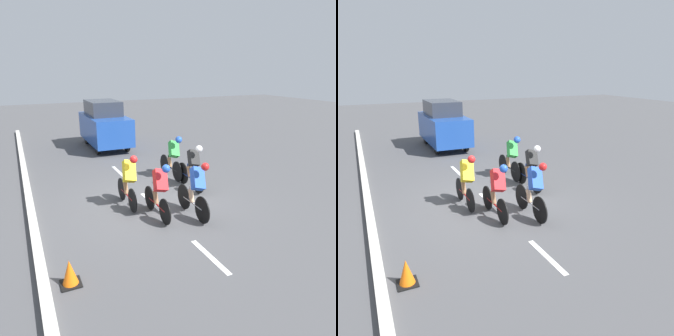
# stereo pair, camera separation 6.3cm
# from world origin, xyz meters

# --- Properties ---
(ground_plane) EXTENTS (60.00, 60.00, 0.00)m
(ground_plane) POSITION_xyz_m (0.00, 0.00, 0.00)
(ground_plane) COLOR #4C4C4F
(lane_stripe_near) EXTENTS (0.12, 1.40, 0.01)m
(lane_stripe_near) POSITION_xyz_m (0.00, 3.04, 0.00)
(lane_stripe_near) COLOR white
(lane_stripe_near) RESTS_ON ground
(lane_stripe_mid) EXTENTS (0.12, 1.40, 0.01)m
(lane_stripe_mid) POSITION_xyz_m (0.00, -0.16, 0.00)
(lane_stripe_mid) COLOR white
(lane_stripe_mid) RESTS_ON ground
(lane_stripe_far) EXTENTS (0.12, 1.40, 0.01)m
(lane_stripe_far) POSITION_xyz_m (0.00, -3.36, 0.00)
(lane_stripe_far) COLOR white
(lane_stripe_far) RESTS_ON ground
(curb) EXTENTS (0.20, 26.42, 0.14)m
(curb) POSITION_xyz_m (3.20, -0.16, 0.07)
(curb) COLOR beige
(curb) RESTS_ON ground
(cyclist_black) EXTENTS (0.43, 1.71, 1.47)m
(cyclist_black) POSITION_xyz_m (-1.61, -0.59, 0.76)
(cyclist_black) COLOR black
(cyclist_black) RESTS_ON ground
(cyclist_yellow) EXTENTS (0.44, 1.62, 1.52)m
(cyclist_yellow) POSITION_xyz_m (0.67, -0.11, 0.80)
(cyclist_yellow) COLOR black
(cyclist_yellow) RESTS_ON ground
(cyclist_red) EXTENTS (0.43, 1.66, 1.48)m
(cyclist_red) POSITION_xyz_m (0.19, 0.89, 0.77)
(cyclist_red) COLOR black
(cyclist_red) RESTS_ON ground
(cyclist_blue) EXTENTS (0.46, 1.66, 1.51)m
(cyclist_blue) POSITION_xyz_m (-0.69, 1.23, 0.78)
(cyclist_blue) COLOR black
(cyclist_blue) RESTS_ON ground
(cyclist_green) EXTENTS (0.46, 1.73, 1.52)m
(cyclist_green) POSITION_xyz_m (-1.54, -1.83, 0.81)
(cyclist_green) COLOR black
(cyclist_green) RESTS_ON ground
(support_car) EXTENTS (1.70, 3.85, 2.23)m
(support_car) POSITION_xyz_m (-0.60, -7.41, 1.11)
(support_car) COLOR black
(support_car) RESTS_ON ground
(traffic_cone) EXTENTS (0.36, 0.36, 0.49)m
(traffic_cone) POSITION_xyz_m (2.75, 2.75, 0.24)
(traffic_cone) COLOR black
(traffic_cone) RESTS_ON ground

